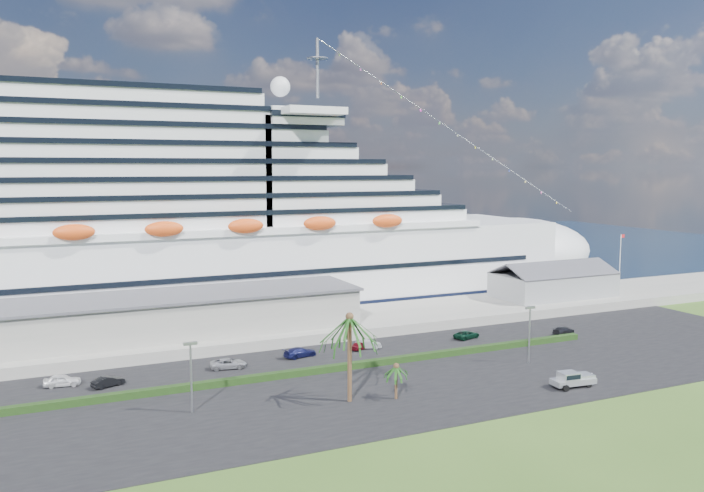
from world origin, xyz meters
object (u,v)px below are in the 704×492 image
cruise_ship (164,227)px  pickup_truck (572,379)px  parked_car_3 (300,352)px  boat_trailer (577,376)px

cruise_ship → pickup_truck: bearing=-59.4°
parked_car_3 → pickup_truck: 38.47m
cruise_ship → parked_car_3: (12.80, -39.36, -15.84)m
parked_car_3 → boat_trailer: (28.19, -26.89, 0.32)m
parked_car_3 → pickup_truck: size_ratio=0.84×
parked_car_3 → boat_trailer: size_ratio=0.89×
pickup_truck → parked_car_3: bearing=134.1°
cruise_ship → parked_car_3: bearing=-72.0°
cruise_ship → boat_trailer: size_ratio=33.45×
boat_trailer → cruise_ship: bearing=121.7°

